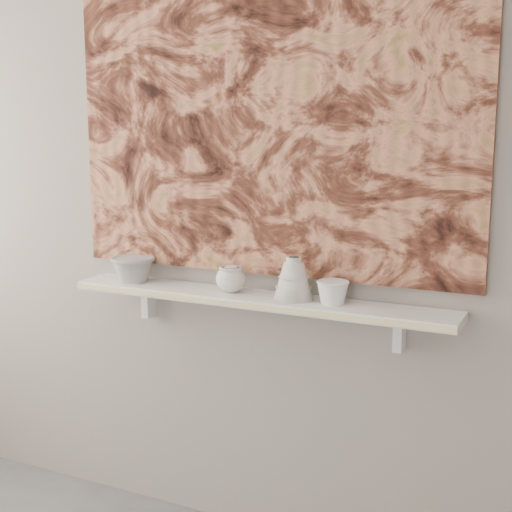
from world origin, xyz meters
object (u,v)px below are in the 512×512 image
Objects in this scene: bell_vessel at (294,278)px; bowl_white at (333,292)px; shelf at (256,299)px; cup_cream at (231,279)px; painting at (266,115)px; bowl_grey at (133,269)px.

bowl_white is at bearing 0.00° from bell_vessel.
bowl_white reaches higher than shelf.
shelf is 0.12m from cup_cream.
shelf is at bearing -90.00° from painting.
painting is 10.34× the size of bell_vessel.
cup_cream is 0.72× the size of bell_vessel.
cup_cream is (0.41, 0.00, -0.00)m from bowl_grey.
bowl_grey reaches higher than cup_cream.
bowl_white is at bearing 0.00° from bowl_grey.
shelf is 0.17m from bell_vessel.
bowl_grey reaches higher than bowl_white.
painting is at bearing 164.02° from bowl_white.
bowl_grey is (-0.51, 0.00, 0.06)m from shelf.
cup_cream is 0.97× the size of bowl_white.
bell_vessel is at bearing 0.00° from cup_cream.
bowl_grey is 1.15× the size of bell_vessel.
bowl_grey is 0.79m from bowl_white.
shelf is 13.03× the size of bowl_white.
painting reaches higher than shelf.
bowl_white is at bearing 0.00° from cup_cream.
bowl_white is (0.38, 0.00, -0.01)m from cup_cream.
bowl_grey reaches higher than shelf.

